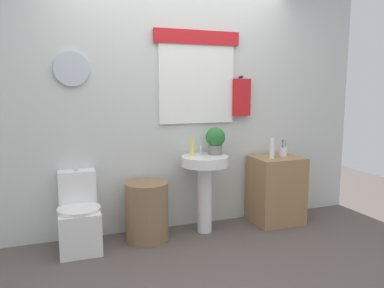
# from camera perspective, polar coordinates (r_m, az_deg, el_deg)

# --- Properties ---
(ground_plane) EXTENTS (8.00, 8.00, 0.00)m
(ground_plane) POSITION_cam_1_polar(r_m,az_deg,el_deg) (3.12, 3.80, -19.41)
(ground_plane) COLOR #564C47
(back_wall) EXTENTS (4.40, 0.18, 2.60)m
(back_wall) POSITION_cam_1_polar(r_m,az_deg,el_deg) (3.85, -2.82, 6.16)
(back_wall) COLOR silver
(back_wall) RESTS_ON ground_plane
(toilet) EXTENTS (0.38, 0.51, 0.72)m
(toilet) POSITION_cam_1_polar(r_m,az_deg,el_deg) (3.61, -17.21, -11.09)
(toilet) COLOR white
(toilet) RESTS_ON ground_plane
(laundry_hamper) EXTENTS (0.42, 0.42, 0.57)m
(laundry_hamper) POSITION_cam_1_polar(r_m,az_deg,el_deg) (3.65, -7.03, -10.35)
(laundry_hamper) COLOR #846647
(laundry_hamper) RESTS_ON ground_plane
(pedestal_sink) EXTENTS (0.48, 0.48, 0.80)m
(pedestal_sink) POSITION_cam_1_polar(r_m,az_deg,el_deg) (3.74, 2.01, -5.08)
(pedestal_sink) COLOR white
(pedestal_sink) RESTS_ON ground_plane
(faucet) EXTENTS (0.03, 0.03, 0.10)m
(faucet) POSITION_cam_1_polar(r_m,az_deg,el_deg) (3.80, 1.36, -0.86)
(faucet) COLOR silver
(faucet) RESTS_ON pedestal_sink
(wooden_cabinet) EXTENTS (0.53, 0.44, 0.73)m
(wooden_cabinet) POSITION_cam_1_polar(r_m,az_deg,el_deg) (4.18, 12.98, -6.96)
(wooden_cabinet) COLOR #9E754C
(wooden_cabinet) RESTS_ON ground_plane
(soap_bottle) EXTENTS (0.05, 0.05, 0.17)m
(soap_bottle) POSITION_cam_1_polar(r_m,az_deg,el_deg) (3.69, 0.02, -0.56)
(soap_bottle) COLOR #DBD166
(soap_bottle) RESTS_ON pedestal_sink
(potted_plant) EXTENTS (0.20, 0.20, 0.28)m
(potted_plant) POSITION_cam_1_polar(r_m,az_deg,el_deg) (3.78, 3.68, 0.71)
(potted_plant) COLOR slate
(potted_plant) RESTS_ON pedestal_sink
(lotion_bottle) EXTENTS (0.05, 0.05, 0.21)m
(lotion_bottle) POSITION_cam_1_polar(r_m,az_deg,el_deg) (4.00, 12.39, -0.67)
(lotion_bottle) COLOR white
(lotion_bottle) RESTS_ON wooden_cabinet
(toothbrush_cup) EXTENTS (0.08, 0.08, 0.19)m
(toothbrush_cup) POSITION_cam_1_polar(r_m,az_deg,el_deg) (4.15, 14.08, -1.13)
(toothbrush_cup) COLOR silver
(toothbrush_cup) RESTS_ON wooden_cabinet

